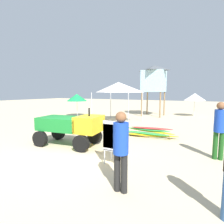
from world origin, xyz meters
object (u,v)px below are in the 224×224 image
(lifeguard_near_right, at_px, (219,127))
(popup_canopy, at_px, (118,87))
(surfboard_pile, at_px, (149,132))
(lifeguard_tower, at_px, (154,79))
(stacked_plastic_chairs, at_px, (113,139))
(beach_umbrella_left, at_px, (77,98))
(utility_cart, at_px, (71,126))
(beach_umbrella_mid, at_px, (195,97))
(lifeguard_near_left, at_px, (121,146))

(lifeguard_near_right, relative_size, popup_canopy, 0.65)
(surfboard_pile, xyz_separation_m, lifeguard_tower, (-1.82, 7.41, 2.99))
(lifeguard_tower, bearing_deg, popup_canopy, -105.22)
(stacked_plastic_chairs, distance_m, beach_umbrella_left, 10.63)
(utility_cart, height_order, surfboard_pile, utility_cart)
(surfboard_pile, relative_size, beach_umbrella_mid, 1.30)
(stacked_plastic_chairs, bearing_deg, lifeguard_near_right, 34.64)
(lifeguard_near_right, bearing_deg, popup_canopy, 141.26)
(stacked_plastic_chairs, height_order, popup_canopy, popup_canopy)
(beach_umbrella_mid, bearing_deg, surfboard_pile, -98.97)
(lifeguard_near_left, height_order, lifeguard_near_right, lifeguard_near_right)
(beach_umbrella_left, bearing_deg, surfboard_pile, -28.22)
(lifeguard_tower, bearing_deg, surfboard_pile, -76.20)
(utility_cart, height_order, lifeguard_tower, lifeguard_tower)
(stacked_plastic_chairs, distance_m, lifeguard_tower, 11.33)
(utility_cart, xyz_separation_m, surfboard_pile, (2.33, 2.65, -0.55))
(utility_cart, bearing_deg, beach_umbrella_left, 127.76)
(lifeguard_tower, bearing_deg, utility_cart, -92.90)
(stacked_plastic_chairs, relative_size, popup_canopy, 0.47)
(lifeguard_near_left, height_order, lifeguard_tower, lifeguard_tower)
(lifeguard_tower, distance_m, beach_umbrella_mid, 3.78)
(lifeguard_near_right, distance_m, beach_umbrella_mid, 10.43)
(stacked_plastic_chairs, relative_size, lifeguard_near_left, 0.76)
(beach_umbrella_left, relative_size, beach_umbrella_mid, 0.97)
(lifeguard_near_left, bearing_deg, lifeguard_tower, 102.17)
(lifeguard_near_left, xyz_separation_m, lifeguard_tower, (-2.61, 12.09, 2.25))
(stacked_plastic_chairs, xyz_separation_m, beach_umbrella_left, (-7.47, 7.52, 0.88))
(popup_canopy, bearing_deg, beach_umbrella_mid, 52.53)
(popup_canopy, bearing_deg, stacked_plastic_chairs, -65.04)
(lifeguard_near_right, bearing_deg, surfboard_pile, 148.69)
(utility_cart, bearing_deg, lifeguard_near_right, 11.50)
(lifeguard_tower, relative_size, beach_umbrella_mid, 2.19)
(utility_cart, height_order, stacked_plastic_chairs, utility_cart)
(beach_umbrella_left, bearing_deg, lifeguard_near_left, -46.42)
(popup_canopy, relative_size, beach_umbrella_left, 1.43)
(surfboard_pile, xyz_separation_m, lifeguard_near_right, (2.68, -1.63, 0.81))
(surfboard_pile, xyz_separation_m, beach_umbrella_left, (-7.49, 4.02, 1.39))
(lifeguard_near_left, bearing_deg, popup_canopy, 116.58)
(stacked_plastic_chairs, bearing_deg, surfboard_pile, 89.54)
(stacked_plastic_chairs, height_order, beach_umbrella_mid, beach_umbrella_mid)
(surfboard_pile, bearing_deg, popup_canopy, 135.76)
(surfboard_pile, distance_m, lifeguard_tower, 8.19)
(beach_umbrella_mid, bearing_deg, stacked_plastic_chairs, -96.55)
(lifeguard_near_left, bearing_deg, beach_umbrella_left, 133.58)
(lifeguard_tower, xyz_separation_m, beach_umbrella_left, (-5.67, -3.39, -1.60))
(surfboard_pile, bearing_deg, beach_umbrella_mid, 81.03)
(popup_canopy, xyz_separation_m, beach_umbrella_mid, (4.40, 5.75, -0.72))
(popup_canopy, bearing_deg, utility_cart, -82.85)
(stacked_plastic_chairs, xyz_separation_m, lifeguard_near_right, (2.71, 1.87, 0.30))
(utility_cart, distance_m, lifeguard_near_left, 3.72)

